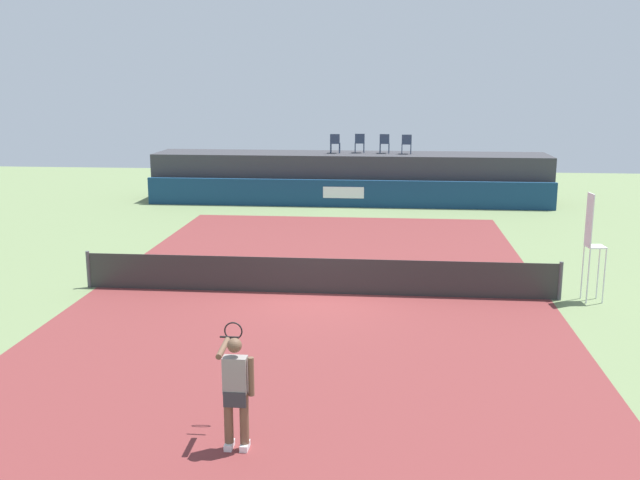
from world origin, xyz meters
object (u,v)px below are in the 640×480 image
(net_post_near, at_px, (88,269))
(spectator_chair_right, at_px, (407,143))
(net_post_far, at_px, (560,281))
(tennis_player, at_px, (236,389))
(spectator_chair_far_left, at_px, (335,142))
(umpire_chair, at_px, (592,240))
(spectator_chair_left, at_px, (360,142))
(spectator_chair_center, at_px, (385,143))

(net_post_near, bearing_deg, spectator_chair_right, 59.99)
(net_post_far, relative_size, tennis_player, 0.56)
(spectator_chair_far_left, relative_size, net_post_near, 0.89)
(umpire_chair, bearing_deg, spectator_chair_left, 112.58)
(umpire_chair, bearing_deg, spectator_chair_right, 105.85)
(spectator_chair_center, xyz_separation_m, umpire_chair, (5.31, -15.42, -1.11))
(spectator_chair_far_left, bearing_deg, spectator_chair_left, 14.22)
(tennis_player, bearing_deg, spectator_chair_center, 85.24)
(spectator_chair_left, distance_m, net_post_far, 16.70)
(spectator_chair_far_left, bearing_deg, tennis_player, -89.31)
(net_post_near, relative_size, net_post_far, 1.00)
(spectator_chair_far_left, height_order, tennis_player, spectator_chair_far_left)
(spectator_chair_far_left, height_order, net_post_near, spectator_chair_far_left)
(net_post_near, bearing_deg, spectator_chair_left, 66.86)
(spectator_chair_far_left, distance_m, net_post_near, 16.35)
(spectator_chair_far_left, xyz_separation_m, net_post_near, (-5.52, -15.23, -2.19))
(spectator_chair_far_left, distance_m, tennis_player, 23.65)
(spectator_chair_center, xyz_separation_m, tennis_player, (-1.98, -23.75, -1.73))
(spectator_chair_left, height_order, net_post_far, spectator_chair_left)
(spectator_chair_far_left, height_order, spectator_chair_right, same)
(net_post_far, xyz_separation_m, tennis_player, (-6.60, -8.35, 0.46))
(spectator_chair_center, height_order, spectator_chair_right, same)
(spectator_chair_left, height_order, spectator_chair_right, same)
(tennis_player, bearing_deg, spectator_chair_far_left, 90.69)
(spectator_chair_left, relative_size, net_post_near, 0.89)
(net_post_far, bearing_deg, tennis_player, -128.34)
(spectator_chair_left, xyz_separation_m, tennis_player, (-0.83, -23.86, -1.73))
(spectator_chair_far_left, relative_size, spectator_chair_right, 1.00)
(spectator_chair_right, xyz_separation_m, tennis_player, (-2.98, -23.53, -1.73))
(spectator_chair_left, relative_size, umpire_chair, 0.32)
(spectator_chair_center, height_order, net_post_far, spectator_chair_center)
(spectator_chair_right, xyz_separation_m, net_post_near, (-8.77, -15.19, -2.19))
(spectator_chair_left, height_order, umpire_chair, spectator_chair_left)
(tennis_player, bearing_deg, net_post_near, 124.79)
(umpire_chair, xyz_separation_m, net_post_near, (-13.09, 0.01, -1.09))
(spectator_chair_center, bearing_deg, net_post_far, -73.29)
(spectator_chair_right, relative_size, net_post_near, 0.89)
(spectator_chair_center, distance_m, net_post_far, 16.23)
(umpire_chair, bearing_deg, net_post_near, 179.95)
(umpire_chair, relative_size, tennis_player, 1.56)
(net_post_near, bearing_deg, spectator_chair_far_left, 70.10)
(net_post_near, bearing_deg, spectator_chair_center, 63.22)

